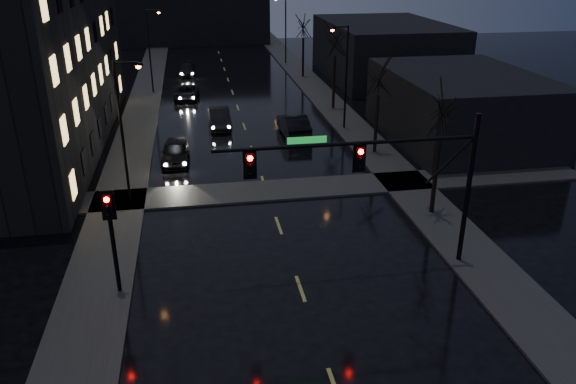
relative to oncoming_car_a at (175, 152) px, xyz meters
name	(u,v)px	position (x,y,z in m)	size (l,w,h in m)	color
sidewalk_left	(139,120)	(-3.15, 10.50, -0.69)	(3.00, 140.00, 0.12)	#2D2D2B
sidewalk_right	(337,111)	(13.85, 10.50, -0.69)	(3.00, 140.00, 0.12)	#2D2D2B
sidewalk_cross	(267,191)	(5.35, -6.00, -0.69)	(40.00, 3.00, 0.12)	#2D2D2B
apartment_block	(6,63)	(-11.15, 5.50, 5.25)	(12.00, 30.00, 12.00)	black
commercial_right_near	(460,107)	(20.85, 1.50, 1.75)	(10.00, 14.00, 5.00)	black
commercial_right_far	(384,51)	(22.35, 23.50, 2.25)	(12.00, 18.00, 6.00)	black
far_block	(194,15)	(2.35, 53.50, 3.25)	(22.00, 10.00, 8.00)	black
signal_mast	(388,167)	(9.20, -15.51, 4.12)	(11.11, 0.41, 7.00)	black
signal_pole_left	(111,228)	(-2.15, -15.51, 2.26)	(0.35, 0.41, 4.53)	black
tree_near	(444,101)	(13.75, -10.50, 5.47)	(3.52, 3.52, 8.08)	black
tree_mid_a	(380,70)	(13.75, -0.50, 5.07)	(3.30, 3.30, 7.58)	black
tree_mid_b	(336,33)	(13.75, 11.50, 5.86)	(3.74, 3.74, 8.59)	black
tree_far	(303,21)	(13.75, 25.50, 5.31)	(3.43, 3.43, 7.88)	black
streetlight_l_near	(125,122)	(-2.23, -6.50, 4.02)	(1.53, 0.28, 8.00)	black
streetlight_l_far	(151,44)	(-2.23, 20.50, 4.02)	(1.53, 0.28, 8.00)	black
streetlight_r_mid	(344,69)	(12.93, 5.50, 4.02)	(1.53, 0.28, 8.00)	black
streetlight_r_far	(284,24)	(12.93, 33.50, 4.02)	(1.53, 0.28, 8.00)	black
oncoming_car_a	(175,152)	(0.00, 0.00, 0.00)	(1.77, 4.41, 1.50)	black
oncoming_car_b	(219,118)	(3.39, 7.60, 0.01)	(1.61, 4.62, 1.52)	black
oncoming_car_c	(187,93)	(0.83, 17.43, -0.11)	(2.11, 4.58, 1.27)	black
oncoming_car_d	(187,70)	(0.95, 28.55, -0.08)	(1.87, 4.61, 1.34)	black
lead_car	(294,125)	(8.86, 4.48, 0.09)	(1.78, 5.12, 1.69)	black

